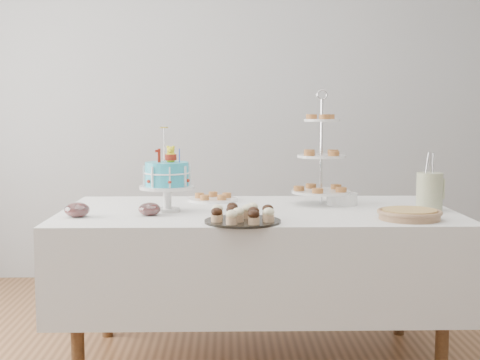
{
  "coord_description": "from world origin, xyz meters",
  "views": [
    {
      "loc": [
        -0.15,
        -2.97,
        1.26
      ],
      "look_at": [
        -0.09,
        0.3,
        0.92
      ],
      "focal_mm": 50.0,
      "sensor_mm": 36.0,
      "label": 1
    }
  ],
  "objects_px": {
    "utensil_pitcher": "(430,190)",
    "jam_bowl_a": "(77,210)",
    "table": "(257,254)",
    "plate_stack": "(342,199)",
    "birthday_cake": "(167,189)",
    "pastry_plate": "(213,198)",
    "tiered_stand": "(321,157)",
    "cupcake_tray": "(243,214)",
    "pie": "(409,214)",
    "jam_bowl_b": "(150,209)"
  },
  "relations": [
    {
      "from": "utensil_pitcher",
      "to": "jam_bowl_a",
      "type": "bearing_deg",
      "value": -156.28
    },
    {
      "from": "table",
      "to": "plate_stack",
      "type": "xyz_separation_m",
      "value": [
        0.45,
        0.15,
        0.26
      ]
    },
    {
      "from": "birthday_cake",
      "to": "pastry_plate",
      "type": "xyz_separation_m",
      "value": [
        0.22,
        0.37,
        -0.09
      ]
    },
    {
      "from": "tiered_stand",
      "to": "plate_stack",
      "type": "distance_m",
      "value": 0.24
    },
    {
      "from": "cupcake_tray",
      "to": "jam_bowl_a",
      "type": "relative_size",
      "value": 2.92
    },
    {
      "from": "cupcake_tray",
      "to": "plate_stack",
      "type": "height_order",
      "value": "cupcake_tray"
    },
    {
      "from": "birthday_cake",
      "to": "pastry_plate",
      "type": "relative_size",
      "value": 1.53
    },
    {
      "from": "pastry_plate",
      "to": "jam_bowl_a",
      "type": "xyz_separation_m",
      "value": [
        -0.61,
        -0.54,
        0.01
      ]
    },
    {
      "from": "jam_bowl_a",
      "to": "pie",
      "type": "bearing_deg",
      "value": -3.72
    },
    {
      "from": "jam_bowl_b",
      "to": "jam_bowl_a",
      "type": "bearing_deg",
      "value": -173.21
    },
    {
      "from": "table",
      "to": "tiered_stand",
      "type": "distance_m",
      "value": 0.61
    },
    {
      "from": "pie",
      "to": "plate_stack",
      "type": "relative_size",
      "value": 1.82
    },
    {
      "from": "plate_stack",
      "to": "pastry_plate",
      "type": "bearing_deg",
      "value": 166.5
    },
    {
      "from": "table",
      "to": "jam_bowl_b",
      "type": "height_order",
      "value": "jam_bowl_b"
    },
    {
      "from": "jam_bowl_b",
      "to": "utensil_pitcher",
      "type": "height_order",
      "value": "utensil_pitcher"
    },
    {
      "from": "pie",
      "to": "utensil_pitcher",
      "type": "bearing_deg",
      "value": 57.28
    },
    {
      "from": "pie",
      "to": "pastry_plate",
      "type": "xyz_separation_m",
      "value": [
        -0.9,
        0.64,
        -0.01
      ]
    },
    {
      "from": "cupcake_tray",
      "to": "utensil_pitcher",
      "type": "height_order",
      "value": "utensil_pitcher"
    },
    {
      "from": "pastry_plate",
      "to": "jam_bowl_a",
      "type": "relative_size",
      "value": 2.32
    },
    {
      "from": "pastry_plate",
      "to": "utensil_pitcher",
      "type": "bearing_deg",
      "value": -19.23
    },
    {
      "from": "jam_bowl_a",
      "to": "plate_stack",
      "type": "bearing_deg",
      "value": 16.31
    },
    {
      "from": "birthday_cake",
      "to": "utensil_pitcher",
      "type": "relative_size",
      "value": 1.44
    },
    {
      "from": "pastry_plate",
      "to": "table",
      "type": "bearing_deg",
      "value": -54.51
    },
    {
      "from": "cupcake_tray",
      "to": "pastry_plate",
      "type": "bearing_deg",
      "value": 101.47
    },
    {
      "from": "jam_bowl_a",
      "to": "utensil_pitcher",
      "type": "height_order",
      "value": "utensil_pitcher"
    },
    {
      "from": "pastry_plate",
      "to": "utensil_pitcher",
      "type": "distance_m",
      "value": 1.13
    },
    {
      "from": "jam_bowl_a",
      "to": "cupcake_tray",
      "type": "bearing_deg",
      "value": -12.26
    },
    {
      "from": "cupcake_tray",
      "to": "jam_bowl_a",
      "type": "xyz_separation_m",
      "value": [
        -0.76,
        0.16,
        -0.01
      ]
    },
    {
      "from": "pie",
      "to": "plate_stack",
      "type": "distance_m",
      "value": 0.52
    },
    {
      "from": "cupcake_tray",
      "to": "jam_bowl_a",
      "type": "bearing_deg",
      "value": 167.74
    },
    {
      "from": "jam_bowl_a",
      "to": "jam_bowl_b",
      "type": "bearing_deg",
      "value": 6.79
    },
    {
      "from": "birthday_cake",
      "to": "table",
      "type": "bearing_deg",
      "value": -4.33
    },
    {
      "from": "tiered_stand",
      "to": "utensil_pitcher",
      "type": "relative_size",
      "value": 2.09
    },
    {
      "from": "tiered_stand",
      "to": "utensil_pitcher",
      "type": "xyz_separation_m",
      "value": [
        0.5,
        -0.23,
        -0.15
      ]
    },
    {
      "from": "pie",
      "to": "utensil_pitcher",
      "type": "height_order",
      "value": "utensil_pitcher"
    },
    {
      "from": "plate_stack",
      "to": "pastry_plate",
      "type": "xyz_separation_m",
      "value": [
        -0.67,
        0.16,
        -0.01
      ]
    },
    {
      "from": "table",
      "to": "pie",
      "type": "relative_size",
      "value": 6.62
    },
    {
      "from": "cupcake_tray",
      "to": "pie",
      "type": "xyz_separation_m",
      "value": [
        0.75,
        0.07,
        -0.01
      ]
    },
    {
      "from": "cupcake_tray",
      "to": "plate_stack",
      "type": "distance_m",
      "value": 0.76
    },
    {
      "from": "plate_stack",
      "to": "utensil_pitcher",
      "type": "relative_size",
      "value": 0.56
    },
    {
      "from": "pie",
      "to": "table",
      "type": "bearing_deg",
      "value": 154.44
    },
    {
      "from": "cupcake_tray",
      "to": "utensil_pitcher",
      "type": "bearing_deg",
      "value": 19.73
    },
    {
      "from": "cupcake_tray",
      "to": "pie",
      "type": "relative_size",
      "value": 1.16
    },
    {
      "from": "pastry_plate",
      "to": "jam_bowl_a",
      "type": "distance_m",
      "value": 0.82
    },
    {
      "from": "birthday_cake",
      "to": "jam_bowl_b",
      "type": "bearing_deg",
      "value": -131.14
    },
    {
      "from": "jam_bowl_a",
      "to": "utensil_pitcher",
      "type": "xyz_separation_m",
      "value": [
        1.68,
        0.17,
        0.07
      ]
    },
    {
      "from": "table",
      "to": "utensil_pitcher",
      "type": "relative_size",
      "value": 6.76
    },
    {
      "from": "birthday_cake",
      "to": "tiered_stand",
      "type": "height_order",
      "value": "tiered_stand"
    },
    {
      "from": "table",
      "to": "cupcake_tray",
      "type": "distance_m",
      "value": 0.48
    },
    {
      "from": "tiered_stand",
      "to": "jam_bowl_b",
      "type": "bearing_deg",
      "value": -157.3
    }
  ]
}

